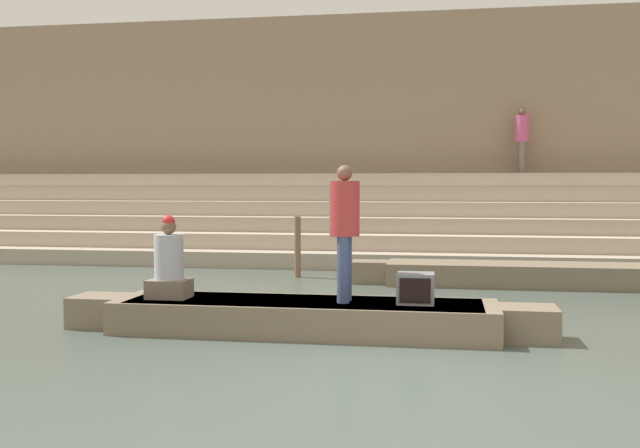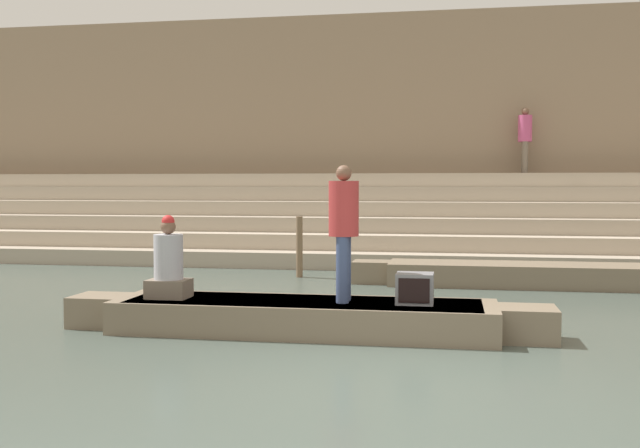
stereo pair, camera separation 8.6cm
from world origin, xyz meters
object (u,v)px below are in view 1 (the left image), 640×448
object	(u,v)px
tv_set	(416,288)
person_on_steps	(522,136)
moored_boat_shore	(523,274)
rowboat_main	(304,316)
person_rowing	(169,266)
person_standing	(345,224)
mooring_post	(298,247)

from	to	relation	value
tv_set	person_on_steps	bearing A→B (deg)	75.46
moored_boat_shore	person_on_steps	size ratio (longest dim) A/B	3.80
rowboat_main	person_rowing	world-z (taller)	person_rowing
person_rowing	moored_boat_shore	distance (m)	7.01
rowboat_main	person_rowing	bearing A→B (deg)	-177.55
person_standing	mooring_post	bearing A→B (deg)	107.76
rowboat_main	person_standing	bearing A→B (deg)	3.20
person_rowing	mooring_post	world-z (taller)	person_rowing
moored_boat_shore	mooring_post	world-z (taller)	mooring_post
person_rowing	tv_set	distance (m)	3.14
moored_boat_shore	person_on_steps	world-z (taller)	person_on_steps
tv_set	person_standing	bearing A→B (deg)	176.54
moored_boat_shore	mooring_post	distance (m)	4.38
person_rowing	mooring_post	distance (m)	5.61
rowboat_main	person_on_steps	distance (m)	11.65
moored_boat_shore	mooring_post	bearing A→B (deg)	176.02
person_standing	moored_boat_shore	world-z (taller)	person_standing
person_standing	moored_boat_shore	distance (m)	5.68
tv_set	person_on_steps	distance (m)	11.19
moored_boat_shore	tv_set	bearing A→B (deg)	-105.85
rowboat_main	person_rowing	xyz separation A→B (m)	(-1.74, -0.06, 0.60)
person_rowing	person_standing	bearing A→B (deg)	-10.91
mooring_post	tv_set	bearing A→B (deg)	-64.87
person_on_steps	moored_boat_shore	bearing A→B (deg)	-20.25
person_on_steps	rowboat_main	bearing A→B (deg)	-34.11
tv_set	mooring_post	distance (m)	6.07
person_standing	person_on_steps	world-z (taller)	person_on_steps
rowboat_main	tv_set	distance (m)	1.44
person_standing	tv_set	world-z (taller)	person_standing
person_rowing	tv_set	bearing A→B (deg)	-11.74
person_rowing	person_on_steps	size ratio (longest dim) A/B	0.64
rowboat_main	moored_boat_shore	xyz separation A→B (m)	(3.13, 4.93, 0.00)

